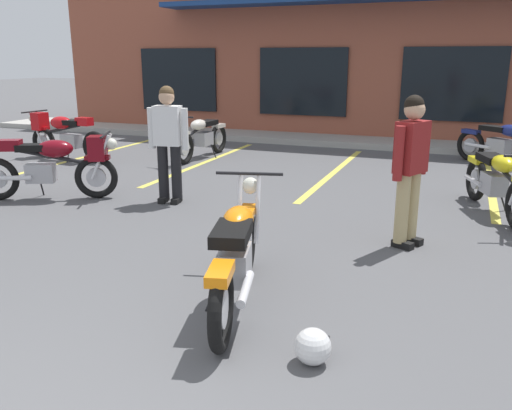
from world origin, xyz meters
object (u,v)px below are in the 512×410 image
(motorcycle_black_cruiser, at_px, (497,181))
(motorcycle_silver_naked, at_px, (64,134))
(motorcycle_blue_standard, at_px, (54,164))
(motorcycle_red_sportbike, at_px, (504,143))
(motorcycle_green_cafe_racer, at_px, (202,137))
(person_in_shorts_foreground, at_px, (411,163))
(helmet_on_pavement, at_px, (313,346))
(motorcycle_foreground_classic, at_px, (237,253))
(person_in_black_shirt, at_px, (168,138))

(motorcycle_black_cruiser, relative_size, motorcycle_silver_naked, 0.96)
(motorcycle_blue_standard, bearing_deg, motorcycle_red_sportbike, 38.62)
(motorcycle_green_cafe_racer, distance_m, person_in_shorts_foreground, 6.07)
(motorcycle_black_cruiser, xyz_separation_m, helmet_on_pavement, (-1.31, -4.42, -0.33))
(motorcycle_blue_standard, distance_m, helmet_on_pavement, 5.62)
(motorcycle_black_cruiser, distance_m, helmet_on_pavement, 4.62)
(motorcycle_foreground_classic, bearing_deg, person_in_black_shirt, 129.37)
(motorcycle_green_cafe_racer, xyz_separation_m, person_in_black_shirt, (1.16, -3.29, 0.49))
(motorcycle_silver_naked, height_order, motorcycle_green_cafe_racer, same)
(person_in_black_shirt, relative_size, person_in_shorts_foreground, 1.00)
(motorcycle_black_cruiser, distance_m, motorcycle_green_cafe_racer, 6.01)
(motorcycle_foreground_classic, distance_m, motorcycle_green_cafe_racer, 6.91)
(motorcycle_blue_standard, bearing_deg, person_in_shorts_foreground, -2.25)
(motorcycle_silver_naked, bearing_deg, motorcycle_black_cruiser, -7.84)
(motorcycle_silver_naked, distance_m, person_in_black_shirt, 4.35)
(motorcycle_red_sportbike, relative_size, person_in_shorts_foreground, 1.06)
(motorcycle_green_cafe_racer, distance_m, helmet_on_pavement, 7.93)
(motorcycle_black_cruiser, height_order, helmet_on_pavement, motorcycle_black_cruiser)
(motorcycle_green_cafe_racer, distance_m, person_in_black_shirt, 3.53)
(motorcycle_foreground_classic, distance_m, motorcycle_blue_standard, 4.53)
(motorcycle_green_cafe_racer, bearing_deg, person_in_shorts_foreground, -40.90)
(motorcycle_foreground_classic, relative_size, person_in_black_shirt, 1.24)
(helmet_on_pavement, bearing_deg, person_in_black_shirt, 132.36)
(person_in_shorts_foreground, bearing_deg, motorcycle_red_sportbike, 76.64)
(person_in_shorts_foreground, bearing_deg, helmet_on_pavement, -96.76)
(person_in_shorts_foreground, xyz_separation_m, helmet_on_pavement, (-0.32, -2.72, -0.82))
(motorcycle_red_sportbike, height_order, motorcycle_silver_naked, same)
(person_in_black_shirt, bearing_deg, motorcycle_black_cruiser, 13.19)
(motorcycle_red_sportbike, distance_m, motorcycle_blue_standard, 8.14)
(motorcycle_green_cafe_racer, height_order, helmet_on_pavement, motorcycle_green_cafe_racer)
(motorcycle_foreground_classic, bearing_deg, person_in_shorts_foreground, 60.16)
(person_in_black_shirt, height_order, helmet_on_pavement, person_in_black_shirt)
(motorcycle_foreground_classic, distance_m, motorcycle_red_sportbike, 7.73)
(motorcycle_silver_naked, distance_m, person_in_shorts_foreground, 7.72)
(motorcycle_silver_naked, bearing_deg, motorcycle_blue_standard, -51.88)
(motorcycle_foreground_classic, bearing_deg, motorcycle_red_sportbike, 71.66)
(motorcycle_blue_standard, height_order, helmet_on_pavement, motorcycle_blue_standard)
(motorcycle_green_cafe_racer, xyz_separation_m, person_in_shorts_foreground, (4.58, -3.96, 0.49))
(motorcycle_red_sportbike, bearing_deg, motorcycle_blue_standard, -141.38)
(motorcycle_black_cruiser, bearing_deg, motorcycle_foreground_classic, -119.98)
(motorcycle_green_cafe_racer, bearing_deg, motorcycle_foreground_classic, -60.54)
(motorcycle_red_sportbike, relative_size, motorcycle_green_cafe_racer, 0.84)
(motorcycle_foreground_classic, height_order, motorcycle_green_cafe_racer, same)
(motorcycle_black_cruiser, distance_m, motorcycle_blue_standard, 6.28)
(motorcycle_green_cafe_racer, xyz_separation_m, helmet_on_pavement, (4.25, -6.68, -0.33))
(motorcycle_green_cafe_racer, relative_size, person_in_black_shirt, 1.26)
(motorcycle_black_cruiser, height_order, motorcycle_blue_standard, same)
(motorcycle_silver_naked, height_order, helmet_on_pavement, motorcycle_silver_naked)
(motorcycle_blue_standard, bearing_deg, motorcycle_silver_naked, 128.12)
(motorcycle_red_sportbike, bearing_deg, person_in_black_shirt, -135.36)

